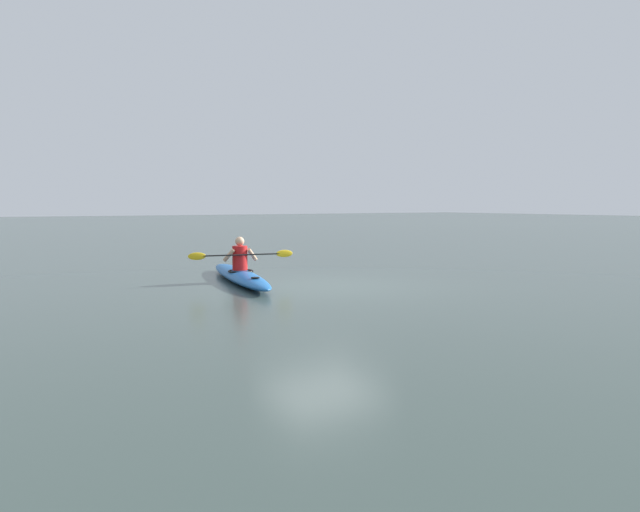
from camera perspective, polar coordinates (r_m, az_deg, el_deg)
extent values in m
plane|color=#384742|center=(12.89, 0.27, -2.98)|extent=(160.00, 160.00, 0.00)
ellipsoid|color=#1959A5|center=(13.80, -7.83, -1.91)|extent=(1.59, 4.99, 0.28)
torus|color=black|center=(13.68, -7.73, -1.46)|extent=(0.69, 0.69, 0.04)
cylinder|color=black|center=(12.34, -6.31, -2.11)|extent=(0.18, 0.18, 0.02)
cylinder|color=red|center=(13.71, -7.81, -0.19)|extent=(0.35, 0.35, 0.56)
sphere|color=tan|center=(13.68, -7.83, 1.43)|extent=(0.21, 0.21, 0.21)
cylinder|color=black|center=(13.51, -7.63, 0.11)|extent=(2.00, 0.42, 0.03)
ellipsoid|color=gold|center=(13.77, -3.50, 0.24)|extent=(0.40, 0.12, 0.17)
ellipsoid|color=gold|center=(13.32, -11.90, -0.02)|extent=(0.40, 0.12, 0.17)
cylinder|color=tan|center=(13.69, -6.62, 0.14)|extent=(0.30, 0.19, 0.34)
cylinder|color=tan|center=(13.57, -8.87, 0.07)|extent=(0.26, 0.24, 0.34)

